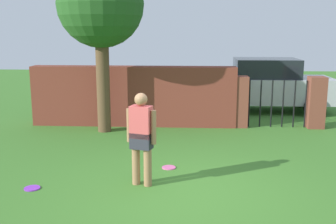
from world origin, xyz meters
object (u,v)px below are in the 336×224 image
(person, at_px, (141,135))
(car, at_px, (265,85))
(frisbee_pink, at_px, (169,168))
(tree, at_px, (101,6))
(frisbee_purple, at_px, (32,188))

(person, height_order, car, car)
(car, xyz_separation_m, frisbee_pink, (-2.83, -5.79, -0.85))
(tree, distance_m, car, 6.04)
(person, bearing_deg, tree, 128.35)
(tree, relative_size, frisbee_pink, 16.17)
(frisbee_pink, bearing_deg, person, -114.97)
(frisbee_purple, distance_m, frisbee_pink, 2.56)
(tree, height_order, person, tree)
(car, xyz_separation_m, frisbee_purple, (-5.09, -6.98, -0.85))
(car, distance_m, frisbee_purple, 8.68)
(tree, xyz_separation_m, frisbee_pink, (1.87, -2.81, -3.21))
(frisbee_purple, bearing_deg, frisbee_pink, 27.61)
(person, bearing_deg, frisbee_purple, -154.14)
(frisbee_purple, relative_size, frisbee_pink, 1.00)
(car, height_order, frisbee_pink, car)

